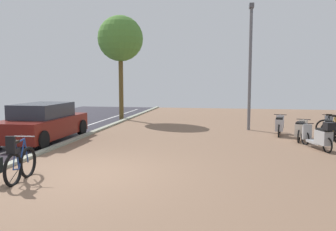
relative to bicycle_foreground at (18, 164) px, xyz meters
The scene contains 10 objects.
ground 2.91m from the bicycle_foreground, 16.39° to the left, with size 21.00×40.00×0.13m.
bicycle_foreground is the anchor object (origin of this frame).
bicycle_rack_07 11.78m from the bicycle_foreground, 41.34° to the left, with size 1.28×0.60×0.97m.
scooter_near 8.98m from the bicycle_foreground, 32.31° to the left, with size 0.81×1.79×0.99m.
scooter_mid 10.16m from the bicycle_foreground, 48.58° to the left, with size 0.61×1.69×0.83m.
scooter_far 9.80m from the bicycle_foreground, 41.57° to the left, with size 0.80×1.70×0.76m.
scooter_extra 11.42m from the bicycle_foreground, 41.26° to the left, with size 0.76×1.83×0.86m.
parked_car_near 5.38m from the bicycle_foreground, 114.22° to the left, with size 1.91×4.11×1.40m.
lamp_post 10.95m from the bicycle_foreground, 58.25° to the left, with size 0.20×0.52×5.60m.
street_tree 12.89m from the bicycle_foreground, 96.71° to the left, with size 2.57×2.57×5.89m.
Camera 1 is at (3.26, -7.62, 2.27)m, focal length 36.53 mm.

